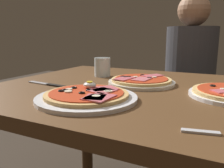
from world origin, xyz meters
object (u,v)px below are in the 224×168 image
object	(u,v)px
pizza_across_right	(141,81)
fork	(216,133)
pizza_foreground	(87,96)
knife	(49,84)
dining_table	(135,116)
diner_person	(188,91)
water_glass_near	(102,68)

from	to	relation	value
pizza_across_right	fork	xyz separation A→B (m)	(0.30, -0.40, -0.01)
pizza_foreground	knife	bearing A→B (deg)	155.32
dining_table	knife	distance (m)	0.36
pizza_foreground	diner_person	world-z (taller)	diner_person
water_glass_near	knife	bearing A→B (deg)	-108.17
pizza_foreground	water_glass_near	xyz separation A→B (m)	(-0.16, 0.39, 0.03)
pizza_across_right	fork	size ratio (longest dim) A/B	1.70
pizza_foreground	diner_person	bearing A→B (deg)	81.75
pizza_foreground	knife	world-z (taller)	pizza_foreground
fork	diner_person	xyz separation A→B (m)	(-0.22, 1.12, -0.17)
dining_table	fork	bearing A→B (deg)	-48.49
knife	dining_table	bearing A→B (deg)	20.40
fork	water_glass_near	bearing A→B (deg)	136.88
pizza_foreground	diner_person	xyz separation A→B (m)	(0.15, 1.02, -0.18)
pizza_across_right	knife	world-z (taller)	pizza_across_right
dining_table	water_glass_near	world-z (taller)	water_glass_near
pizza_across_right	knife	xyz separation A→B (m)	(-0.32, -0.18, -0.01)
water_glass_near	pizza_foreground	bearing A→B (deg)	-67.44
diner_person	pizza_across_right	bearing A→B (deg)	83.36
water_glass_near	knife	size ratio (longest dim) A/B	0.45
pizza_across_right	fork	distance (m)	0.50
knife	pizza_across_right	bearing A→B (deg)	30.10
fork	diner_person	size ratio (longest dim) A/B	0.13
dining_table	pizza_foreground	size ratio (longest dim) A/B	3.49
water_glass_near	knife	xyz separation A→B (m)	(-0.09, -0.28, -0.04)
knife	diner_person	xyz separation A→B (m)	(0.40, 0.90, -0.18)
pizza_across_right	water_glass_near	xyz separation A→B (m)	(-0.23, 0.09, 0.03)
pizza_across_right	diner_person	size ratio (longest dim) A/B	0.23
pizza_foreground	pizza_across_right	xyz separation A→B (m)	(0.06, 0.30, 0.00)
fork	knife	xyz separation A→B (m)	(-0.62, 0.22, 0.00)
water_glass_near	diner_person	world-z (taller)	diner_person
dining_table	pizza_across_right	size ratio (longest dim) A/B	4.04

